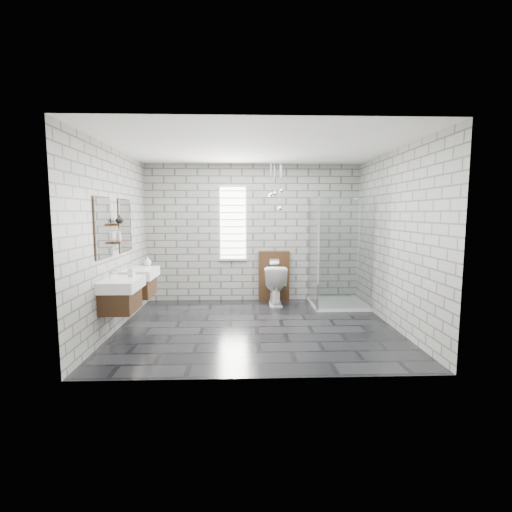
{
  "coord_description": "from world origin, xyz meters",
  "views": [
    {
      "loc": [
        -0.2,
        -5.55,
        1.75
      ],
      "look_at": [
        0.01,
        0.35,
        1.06
      ],
      "focal_mm": 26.0,
      "sensor_mm": 36.0,
      "label": 1
    }
  ],
  "objects": [
    {
      "name": "shower_enclosure",
      "position": [
        1.5,
        1.18,
        0.5
      ],
      "size": [
        1.0,
        1.0,
        2.03
      ],
      "color": "white",
      "rests_on": "floor"
    },
    {
      "name": "vanity_right",
      "position": [
        -1.91,
        0.44,
        0.76
      ],
      "size": [
        0.47,
        0.7,
        1.57
      ],
      "color": "#3C2412",
      "rests_on": "wall_left"
    },
    {
      "name": "floor",
      "position": [
        0.0,
        0.0,
        -0.01
      ],
      "size": [
        4.2,
        3.6,
        0.02
      ],
      "primitive_type": "cube",
      "color": "black",
      "rests_on": "ground"
    },
    {
      "name": "vase",
      "position": [
        -2.02,
        -0.01,
        1.66
      ],
      "size": [
        0.15,
        0.15,
        0.12
      ],
      "primitive_type": "imported",
      "rotation": [
        0.0,
        0.0,
        0.34
      ],
      "color": "#B2B2B2",
      "rests_on": "shelf_upper"
    },
    {
      "name": "shelf_upper",
      "position": [
        -2.03,
        -0.05,
        1.58
      ],
      "size": [
        0.14,
        0.3,
        0.03
      ],
      "primitive_type": "cube",
      "color": "#3C2412",
      "rests_on": "wall_left"
    },
    {
      "name": "wall_right",
      "position": [
        2.11,
        0.0,
        1.35
      ],
      "size": [
        0.02,
        3.6,
        2.7
      ],
      "primitive_type": "cube",
      "color": "#959691",
      "rests_on": "floor"
    },
    {
      "name": "pendant_cluster",
      "position": [
        0.41,
        1.36,
        2.07
      ],
      "size": [
        0.29,
        0.2,
        0.91
      ],
      "color": "silver",
      "rests_on": "ceiling"
    },
    {
      "name": "flush_plate",
      "position": [
        0.41,
        1.6,
        0.8
      ],
      "size": [
        0.18,
        0.01,
        0.12
      ],
      "primitive_type": "cube",
      "color": "silver",
      "rests_on": "cistern_panel"
    },
    {
      "name": "soap_bottle_a",
      "position": [
        -1.78,
        -0.32,
        0.94
      ],
      "size": [
        0.09,
        0.1,
        0.18
      ],
      "primitive_type": "imported",
      "rotation": [
        0.0,
        0.0,
        -0.21
      ],
      "color": "#B2B2B2",
      "rests_on": "vanity_left"
    },
    {
      "name": "soap_bottle_c",
      "position": [
        -2.02,
        -0.07,
        1.43
      ],
      "size": [
        0.1,
        0.1,
        0.19
      ],
      "primitive_type": "imported",
      "rotation": [
        0.0,
        0.0,
        -0.42
      ],
      "color": "#B2B2B2",
      "rests_on": "shelf_lower"
    },
    {
      "name": "window",
      "position": [
        -0.4,
        1.78,
        1.55
      ],
      "size": [
        0.56,
        0.05,
        1.48
      ],
      "color": "white",
      "rests_on": "wall_back"
    },
    {
      "name": "wall_left",
      "position": [
        -2.11,
        0.0,
        1.35
      ],
      "size": [
        0.02,
        3.6,
        2.7
      ],
      "primitive_type": "cube",
      "color": "#959691",
      "rests_on": "floor"
    },
    {
      "name": "soap_bottle_b",
      "position": [
        -1.84,
        0.79,
        0.93
      ],
      "size": [
        0.16,
        0.16,
        0.16
      ],
      "primitive_type": "imported",
      "rotation": [
        0.0,
        0.0,
        0.38
      ],
      "color": "#B2B2B2",
      "rests_on": "vanity_right"
    },
    {
      "name": "cistern_panel",
      "position": [
        0.41,
        1.7,
        0.5
      ],
      "size": [
        0.6,
        0.2,
        1.0
      ],
      "primitive_type": "cube",
      "color": "#3C2412",
      "rests_on": "floor"
    },
    {
      "name": "shelf_lower",
      "position": [
        -2.03,
        -0.05,
        1.32
      ],
      "size": [
        0.14,
        0.3,
        0.03
      ],
      "primitive_type": "cube",
      "color": "#3C2412",
      "rests_on": "wall_left"
    },
    {
      "name": "wall_back",
      "position": [
        0.0,
        1.81,
        1.35
      ],
      "size": [
        4.2,
        0.02,
        2.7
      ],
      "primitive_type": "cube",
      "color": "#959691",
      "rests_on": "floor"
    },
    {
      "name": "toilet",
      "position": [
        0.41,
        1.45,
        0.38
      ],
      "size": [
        0.44,
        0.75,
        0.76
      ],
      "primitive_type": "imported",
      "rotation": [
        0.0,
        0.0,
        3.12
      ],
      "color": "white",
      "rests_on": "floor"
    },
    {
      "name": "wall_front",
      "position": [
        0.0,
        -1.81,
        1.35
      ],
      "size": [
        4.2,
        0.02,
        2.7
      ],
      "primitive_type": "cube",
      "color": "#959691",
      "rests_on": "floor"
    },
    {
      "name": "ceiling",
      "position": [
        0.0,
        0.0,
        2.71
      ],
      "size": [
        4.2,
        3.6,
        0.02
      ],
      "primitive_type": "cube",
      "color": "white",
      "rests_on": "wall_back"
    },
    {
      "name": "vanity_left",
      "position": [
        -1.91,
        -0.49,
        0.76
      ],
      "size": [
        0.47,
        0.7,
        1.57
      ],
      "color": "#3C2412",
      "rests_on": "wall_left"
    }
  ]
}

